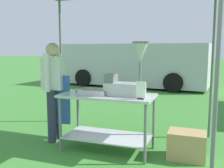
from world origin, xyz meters
name	(u,v)px	position (x,y,z in m)	size (l,w,h in m)	color
ground_plane	(165,95)	(0.00, 6.00, 0.00)	(70.00, 70.00, 0.00)	#3D7F33
donut_cart	(107,110)	(-0.14, 1.04, 0.61)	(1.37, 0.67, 0.85)	#B7B7BC
donut_tray	(95,93)	(-0.33, 1.01, 0.87)	(0.45, 0.31, 0.07)	#B7B7BC
donut_fryer	(128,78)	(0.17, 1.05, 1.11)	(0.61, 0.28, 0.76)	#B7B7BC
menu_sign	(141,92)	(0.41, 0.86, 0.95)	(0.13, 0.05, 0.24)	black
vendor	(54,87)	(-1.11, 1.16, 0.90)	(0.46, 0.54, 1.61)	#2D3347
supply_crate	(187,145)	(1.00, 1.14, 0.19)	(0.51, 0.37, 0.38)	tan
van_silver	(134,64)	(-1.52, 7.75, 0.88)	(5.92, 2.45, 1.69)	#BCBCC1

